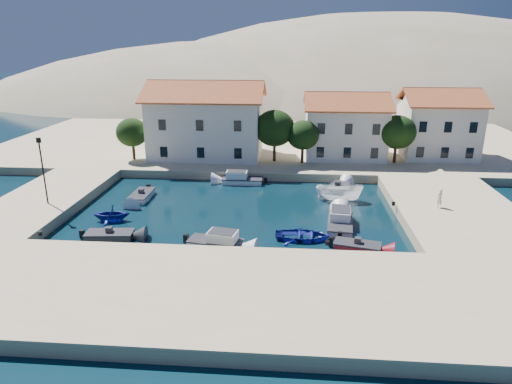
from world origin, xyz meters
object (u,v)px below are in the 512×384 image
rowboat_south (303,239)px  boat_east (339,200)px  building_left (206,118)px  building_right (438,122)px  pedestrian (440,198)px  building_mid (345,124)px  lamppost (42,165)px  cabin_cruiser_south (216,242)px  cabin_cruiser_east (340,222)px

rowboat_south → boat_east: (3.83, 9.91, 0.00)m
building_left → boat_east: size_ratio=3.08×
building_right → pedestrian: (-5.29, -20.16, -3.59)m
pedestrian → building_mid: bearing=-103.3°
lamppost → rowboat_south: size_ratio=1.38×
building_right → building_left: bearing=-176.2°
building_mid → lamppost: (-29.50, -21.00, -0.47)m
building_mid → pedestrian: (6.71, -19.16, -3.34)m
building_left → building_mid: building_left is taller
building_mid → pedestrian: bearing=-70.7°
cabin_cruiser_south → cabin_cruiser_east: (10.14, 4.97, 0.00)m
cabin_cruiser_east → boat_east: size_ratio=1.12×
building_mid → cabin_cruiser_south: 30.33m
lamppost → cabin_cruiser_east: (27.04, -1.21, -4.28)m
building_mid → cabin_cruiser_east: size_ratio=1.97×
building_mid → boat_east: building_mid is taller
building_left → rowboat_south: (12.28, -24.03, -5.94)m
cabin_cruiser_south → boat_east: bearing=59.5°
building_mid → cabin_cruiser_east: building_mid is taller
lamppost → pedestrian: 36.37m
building_left → boat_east: building_left is taller
building_mid → lamppost: 36.21m
building_mid → rowboat_south: 26.20m
building_right → pedestrian: bearing=-104.7°
cabin_cruiser_east → pedestrian: 9.77m
rowboat_south → boat_east: boat_east is taller
building_left → pedestrian: size_ratio=8.32×
building_left → rowboat_south: bearing=-62.9°
building_left → cabin_cruiser_south: 27.28m
building_right → pedestrian: size_ratio=5.35×
cabin_cruiser_east → building_right: bearing=-26.0°
building_right → lamppost: (-41.50, -22.00, -0.72)m
lamppost → pedestrian: size_ratio=3.53×
rowboat_south → building_right: bearing=-33.8°
building_right → rowboat_south: bearing=-124.3°
boat_east → pedestrian: bearing=-111.3°
lamppost → cabin_cruiser_east: size_ratio=1.17×
cabin_cruiser_south → pedestrian: size_ratio=2.59×
building_left → building_right: (30.00, 2.00, -0.46)m
cabin_cruiser_east → pedestrian: pedestrian is taller
rowboat_south → pedestrian: pedestrian is taller
boat_east → rowboat_south: bearing=162.8°
boat_east → building_right: bearing=-36.9°
building_right → cabin_cruiser_south: size_ratio=2.07×
cabin_cruiser_east → boat_east: 7.13m
lamppost → boat_east: bearing=12.0°
building_left → lamppost: 23.10m
building_left → rowboat_south: 27.63m
building_mid → lamppost: size_ratio=1.69×
building_mid → boat_east: bearing=-97.1°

